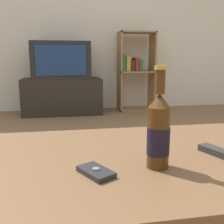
{
  "coord_description": "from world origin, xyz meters",
  "views": [
    {
      "loc": [
        -0.17,
        -0.75,
        0.7
      ],
      "look_at": [
        0.0,
        0.2,
        0.5
      ],
      "focal_mm": 42.0,
      "sensor_mm": 36.0,
      "label": 1
    }
  ],
  "objects_px": {
    "beer_bottle": "(158,131)",
    "cell_phone": "(96,172)",
    "tv_stand": "(63,96)",
    "television": "(61,60)",
    "bookshelf": "(134,69)"
  },
  "relations": [
    {
      "from": "beer_bottle",
      "to": "cell_phone",
      "type": "distance_m",
      "value": 0.2
    },
    {
      "from": "tv_stand",
      "to": "cell_phone",
      "type": "relative_size",
      "value": 8.48
    },
    {
      "from": "beer_bottle",
      "to": "cell_phone",
      "type": "height_order",
      "value": "beer_bottle"
    },
    {
      "from": "television",
      "to": "cell_phone",
      "type": "relative_size",
      "value": 6.11
    },
    {
      "from": "television",
      "to": "bookshelf",
      "type": "height_order",
      "value": "bookshelf"
    },
    {
      "from": "television",
      "to": "cell_phone",
      "type": "distance_m",
      "value": 2.85
    },
    {
      "from": "cell_phone",
      "to": "television",
      "type": "bearing_deg",
      "value": 63.08
    },
    {
      "from": "bookshelf",
      "to": "beer_bottle",
      "type": "height_order",
      "value": "bookshelf"
    },
    {
      "from": "bookshelf",
      "to": "television",
      "type": "bearing_deg",
      "value": -174.47
    },
    {
      "from": "tv_stand",
      "to": "television",
      "type": "height_order",
      "value": "television"
    },
    {
      "from": "tv_stand",
      "to": "cell_phone",
      "type": "height_order",
      "value": "tv_stand"
    },
    {
      "from": "beer_bottle",
      "to": "cell_phone",
      "type": "xyz_separation_m",
      "value": [
        -0.17,
        -0.02,
        -0.1
      ]
    },
    {
      "from": "television",
      "to": "beer_bottle",
      "type": "distance_m",
      "value": 2.83
    },
    {
      "from": "bookshelf",
      "to": "beer_bottle",
      "type": "relative_size",
      "value": 3.85
    },
    {
      "from": "bookshelf",
      "to": "beer_bottle",
      "type": "bearing_deg",
      "value": -103.53
    }
  ]
}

